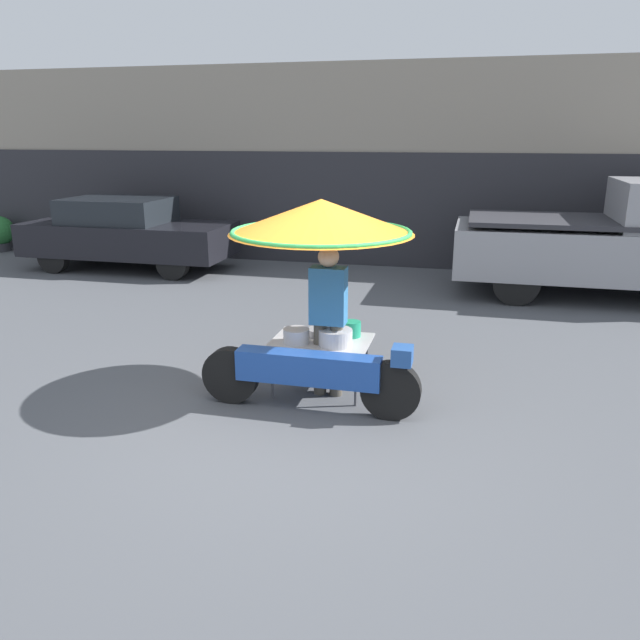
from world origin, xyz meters
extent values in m
plane|color=#4C4F54|center=(0.00, 0.00, 0.00)|extent=(36.00, 36.00, 0.00)
cube|color=gray|center=(0.00, 8.95, 2.10)|extent=(28.00, 2.00, 4.20)
cube|color=#28282D|center=(0.00, 7.92, 1.20)|extent=(23.80, 0.06, 2.40)
cylinder|color=black|center=(0.87, 0.38, 0.30)|extent=(0.61, 0.14, 0.61)
cylinder|color=black|center=(-0.84, 0.38, 0.30)|extent=(0.61, 0.14, 0.61)
cube|color=#1E479E|center=(0.02, 0.38, 0.46)|extent=(1.51, 0.24, 0.32)
cube|color=#234C93|center=(0.97, 0.38, 0.68)|extent=(0.20, 0.24, 0.18)
cylinder|color=black|center=(0.02, 1.18, 0.27)|extent=(0.55, 0.14, 0.55)
cylinder|color=#515156|center=(0.48, 0.59, 0.28)|extent=(0.03, 0.03, 0.56)
cylinder|color=#515156|center=(0.48, 1.28, 0.28)|extent=(0.03, 0.03, 0.56)
cylinder|color=#515156|center=(-0.44, 0.59, 0.28)|extent=(0.03, 0.03, 0.56)
cylinder|color=#515156|center=(-0.44, 1.28, 0.28)|extent=(0.03, 0.03, 0.56)
cube|color=#B2B2B7|center=(0.02, 0.94, 0.57)|extent=(1.08, 0.81, 0.02)
cylinder|color=#B2B2B7|center=(0.02, 0.94, 1.18)|extent=(0.03, 0.03, 1.18)
cone|color=orange|center=(0.02, 0.94, 1.95)|extent=(1.96, 1.96, 0.36)
torus|color=green|center=(0.02, 0.94, 1.79)|extent=(1.91, 1.91, 0.05)
cylinder|color=#B7B7BC|center=(-0.23, 0.79, 0.66)|extent=(0.29, 0.29, 0.16)
cylinder|color=#B7B7BC|center=(0.21, 0.82, 0.67)|extent=(0.36, 0.36, 0.18)
cylinder|color=#939399|center=(-0.04, 1.10, 0.62)|extent=(0.29, 0.29, 0.08)
cylinder|color=#1E936B|center=(0.31, 1.16, 0.67)|extent=(0.21, 0.21, 0.17)
cylinder|color=#4C473D|center=(0.03, 0.83, 0.41)|extent=(0.14, 0.14, 0.82)
cylinder|color=#4C473D|center=(0.21, 0.83, 0.41)|extent=(0.14, 0.14, 0.82)
cube|color=teal|center=(0.12, 0.83, 1.13)|extent=(0.38, 0.22, 0.62)
sphere|color=tan|center=(0.12, 0.83, 1.55)|extent=(0.22, 0.22, 0.22)
cylinder|color=black|center=(-4.13, 5.58, 0.32)|extent=(0.64, 0.20, 0.64)
cylinder|color=black|center=(-4.13, 7.06, 0.32)|extent=(0.64, 0.20, 0.64)
cylinder|color=black|center=(-6.82, 5.58, 0.32)|extent=(0.64, 0.20, 0.64)
cylinder|color=black|center=(-6.82, 7.06, 0.32)|extent=(0.64, 0.20, 0.64)
cube|color=black|center=(-5.47, 6.32, 0.65)|extent=(4.34, 1.74, 0.67)
cube|color=#1E2328|center=(-5.69, 6.32, 1.24)|extent=(2.08, 1.53, 0.50)
cylinder|color=black|center=(2.33, 5.27, 0.38)|extent=(0.77, 0.24, 0.77)
cylinder|color=black|center=(2.33, 6.94, 0.38)|extent=(0.77, 0.24, 0.77)
cube|color=#939399|center=(3.91, 6.10, 0.81)|extent=(5.29, 1.97, 0.85)
cube|color=#2D2D33|center=(2.86, 6.10, 1.33)|extent=(2.75, 1.89, 0.08)
cylinder|color=#2D2D33|center=(-9.67, 7.45, 0.10)|extent=(0.43, 0.43, 0.20)
camera|label=1|loc=(1.57, -5.41, 2.78)|focal=35.00mm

